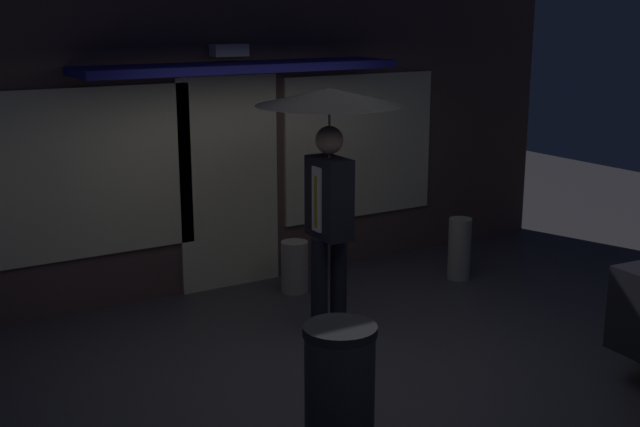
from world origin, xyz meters
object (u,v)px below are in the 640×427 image
object	(u,v)px
sidewalk_bollard_2	(459,249)
trash_bin	(340,393)
sidewalk_bollard	(295,267)
person_with_umbrella	(329,142)

from	to	relation	value
sidewalk_bollard_2	trash_bin	distance (m)	3.97
sidewalk_bollard	sidewalk_bollard_2	xyz separation A→B (m)	(1.73, -0.56, 0.07)
person_with_umbrella	trash_bin	bearing A→B (deg)	151.23
sidewalk_bollard	person_with_umbrella	bearing A→B (deg)	-104.21
person_with_umbrella	sidewalk_bollard	world-z (taller)	person_with_umbrella
person_with_umbrella	trash_bin	distance (m)	2.55
sidewalk_bollard	sidewalk_bollard_2	distance (m)	1.82
person_with_umbrella	sidewalk_bollard	distance (m)	1.85
sidewalk_bollard_2	trash_bin	size ratio (longest dim) A/B	0.73
sidewalk_bollard	trash_bin	bearing A→B (deg)	-115.03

